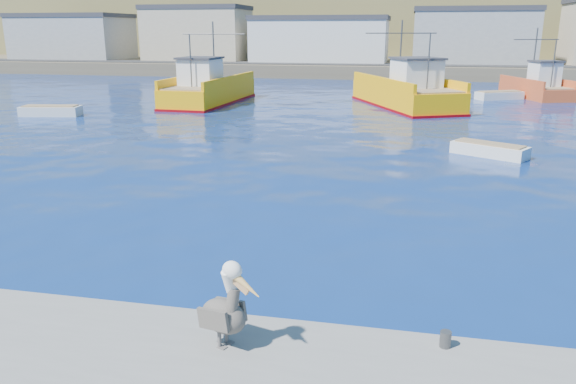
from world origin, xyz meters
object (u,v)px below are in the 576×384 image
Objects in this scene: trawler_yellow_a at (208,90)px; skiff_extra at (499,96)px; trawler_yellow_b at (406,93)px; boat_orange at (537,86)px; skiff_left at (51,112)px; skiff_mid at (489,151)px; pelican at (225,310)px.

trawler_yellow_a reaches higher than skiff_extra.
trawler_yellow_a is 0.91× the size of trawler_yellow_b.
boat_orange reaches higher than skiff_left.
trawler_yellow_b is 18.08m from skiff_mid.
boat_orange is (27.51, 9.68, -0.06)m from trawler_yellow_a.
skiff_mid is (28.74, -7.42, -0.04)m from skiff_left.
skiff_extra is at bearing 39.97° from trawler_yellow_b.
trawler_yellow_b is at bearing -142.84° from boat_orange.
trawler_yellow_a reaches higher than skiff_left.
skiff_mid is at bearing -14.47° from skiff_left.
skiff_extra is (7.98, 6.69, -0.83)m from trawler_yellow_b.
skiff_left is at bearing 165.53° from skiff_mid.
skiff_extra is at bearing 76.21° from pelican.
trawler_yellow_b is 26.65m from skiff_left.
skiff_left reaches higher than skiff_mid.
pelican reaches higher than skiff_left.
trawler_yellow_a reaches higher than pelican.
skiff_mid is 20.87m from pelican.
trawler_yellow_a is 1.43× the size of boat_orange.
skiff_left is 36.70m from skiff_extra.
pelican is (21.82, -27.08, 0.92)m from skiff_left.
pelican is (13.28, -36.23, 0.13)m from trawler_yellow_a.
skiff_extra is at bearing 80.96° from skiff_mid.
skiff_extra reaches higher than skiff_mid.
pelican reaches higher than skiff_mid.
trawler_yellow_b is at bearing 3.63° from trawler_yellow_a.
trawler_yellow_b is at bearing 85.69° from pelican.
skiff_left and skiff_extra have the same top height.
trawler_yellow_a is 2.84× the size of skiff_left.
skiff_mid is (-7.30, -26.24, -0.77)m from boat_orange.
skiff_left is (-36.04, -18.82, -0.73)m from boat_orange.
skiff_left is at bearing 128.85° from pelican.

